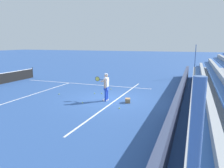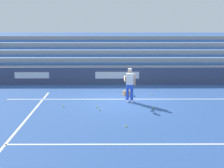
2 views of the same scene
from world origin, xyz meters
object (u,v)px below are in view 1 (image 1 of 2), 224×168
(tennis_ball_on_baseline, at_px, (119,108))
(tennis_ball_near_player, at_px, (102,93))
(tennis_ball_stray_back, at_px, (111,89))
(tennis_ball_midcourt, at_px, (95,93))
(tennis_ball_far_right, at_px, (59,94))
(tennis_player, at_px, (106,87))
(tennis_ball_toward_net, at_px, (83,103))
(ball_box_cardboard, at_px, (128,100))

(tennis_ball_on_baseline, bearing_deg, tennis_ball_near_player, 38.58)
(tennis_ball_stray_back, xyz_separation_m, tennis_ball_near_player, (-1.62, 0.10, 0.00))
(tennis_ball_midcourt, bearing_deg, tennis_ball_far_right, 116.47)
(tennis_ball_far_right, bearing_deg, tennis_player, -95.42)
(tennis_ball_far_right, distance_m, tennis_ball_toward_net, 2.97)
(tennis_ball_on_baseline, bearing_deg, tennis_ball_toward_net, 83.50)
(tennis_ball_far_right, relative_size, tennis_ball_midcourt, 1.00)
(tennis_player, bearing_deg, tennis_ball_stray_back, 15.70)
(tennis_ball_toward_net, bearing_deg, tennis_ball_midcourt, 8.66)
(tennis_ball_toward_net, bearing_deg, tennis_ball_far_right, 61.84)
(tennis_ball_stray_back, height_order, tennis_ball_midcourt, same)
(ball_box_cardboard, height_order, tennis_ball_midcourt, ball_box_cardboard)
(tennis_ball_stray_back, bearing_deg, ball_box_cardboard, -143.96)
(tennis_ball_toward_net, xyz_separation_m, tennis_ball_near_player, (2.66, -0.09, 0.00))
(tennis_ball_on_baseline, distance_m, tennis_ball_midcourt, 3.96)
(tennis_ball_midcourt, bearing_deg, tennis_ball_toward_net, -171.34)
(ball_box_cardboard, xyz_separation_m, tennis_ball_toward_net, (-1.10, 2.51, -0.10))
(tennis_ball_stray_back, relative_size, tennis_ball_far_right, 1.00)
(tennis_ball_on_baseline, xyz_separation_m, tennis_ball_toward_net, (0.28, 2.43, 0.00))
(ball_box_cardboard, distance_m, tennis_ball_near_player, 2.88)
(tennis_ball_on_baseline, bearing_deg, tennis_player, 45.11)
(tennis_player, relative_size, ball_box_cardboard, 4.29)
(ball_box_cardboard, bearing_deg, tennis_ball_near_player, 57.14)
(tennis_player, distance_m, tennis_ball_far_right, 3.83)
(ball_box_cardboard, bearing_deg, tennis_ball_far_right, 86.60)
(tennis_player, height_order, tennis_ball_near_player, tennis_player)
(tennis_player, height_order, tennis_ball_far_right, tennis_player)
(tennis_ball_near_player, bearing_deg, tennis_ball_on_baseline, -141.42)
(tennis_ball_midcourt, relative_size, tennis_ball_near_player, 1.00)
(tennis_ball_on_baseline, xyz_separation_m, tennis_ball_stray_back, (4.55, 2.24, 0.00))
(tennis_ball_stray_back, bearing_deg, tennis_ball_midcourt, 161.82)
(tennis_player, distance_m, tennis_ball_stray_back, 3.46)
(tennis_ball_on_baseline, xyz_separation_m, tennis_ball_near_player, (2.94, 2.34, 0.00))
(tennis_ball_on_baseline, height_order, tennis_ball_near_player, same)
(tennis_player, height_order, tennis_ball_toward_net, tennis_player)
(ball_box_cardboard, relative_size, tennis_ball_far_right, 6.06)
(tennis_ball_toward_net, bearing_deg, tennis_ball_on_baseline, -96.50)
(tennis_ball_far_right, xyz_separation_m, tennis_ball_near_player, (1.26, -2.71, 0.00))
(tennis_ball_far_right, bearing_deg, tennis_ball_on_baseline, -108.38)
(tennis_ball_on_baseline, distance_m, tennis_ball_stray_back, 5.07)
(tennis_ball_on_baseline, height_order, tennis_ball_far_right, same)
(tennis_ball_stray_back, relative_size, tennis_ball_toward_net, 1.00)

